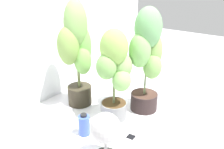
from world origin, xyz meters
TOP-DOWN VIEW (x-y plane):
  - ground_plane at (0.00, 0.00)m, footprint 8.00×8.00m
  - mylar_back_wall at (0.00, 0.86)m, footprint 3.20×0.01m
  - potted_plant_center at (0.01, 0.07)m, footprint 0.39×0.32m
  - potted_plant_front_right at (0.31, -0.07)m, footprint 0.35×0.31m
  - potted_plant_back_center at (-0.01, 0.51)m, footprint 0.39×0.31m
  - hygrometer_box at (-0.17, -0.23)m, footprint 0.09×0.09m
  - floor_fan at (-0.46, -0.21)m, footprint 0.29×0.29m
  - nutrient_bottle at (-0.35, 0.11)m, footprint 0.09×0.09m

SIDE VIEW (x-z plane):
  - ground_plane at x=0.00m, z-range 0.00..0.00m
  - hygrometer_box at x=-0.17m, z-range 0.00..0.03m
  - nutrient_bottle at x=-0.35m, z-range -0.01..0.18m
  - floor_fan at x=-0.46m, z-range 0.06..0.43m
  - potted_plant_center at x=0.01m, z-range 0.05..0.88m
  - potted_plant_front_right at x=0.31m, z-range 0.06..1.05m
  - potted_plant_back_center at x=-0.01m, z-range 0.06..1.10m
  - mylar_back_wall at x=0.00m, z-range 0.00..2.00m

